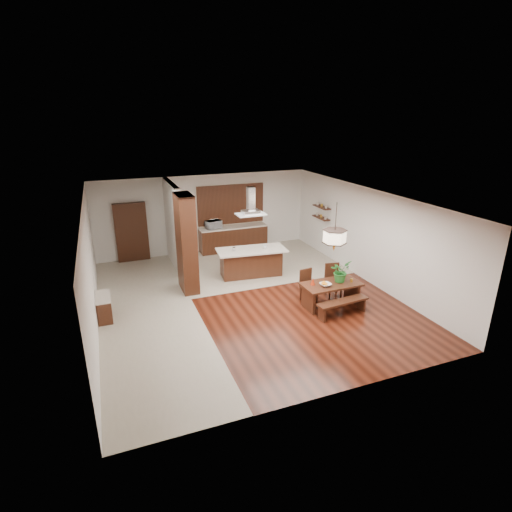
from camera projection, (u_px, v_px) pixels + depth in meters
name	position (u px, v px, depth m)	size (l,w,h in m)	color
room_shell	(246.00, 229.00, 10.77)	(9.00, 9.04, 2.92)	#321109
tile_hallway	(149.00, 314.00, 10.53)	(2.50, 9.00, 0.01)	#B1A693
tile_kitchen	(255.00, 263.00, 14.09)	(5.50, 4.00, 0.01)	#B1A693
soffit_band	(245.00, 199.00, 10.49)	(8.00, 9.00, 0.02)	#3A1B0E
partition_pier	(186.00, 244.00, 11.55)	(0.45, 1.00, 2.90)	black
partition_stub	(173.00, 226.00, 13.40)	(0.18, 2.40, 2.90)	silver
hallway_console	(104.00, 307.00, 10.24)	(0.37, 0.88, 0.63)	black
hallway_doorway	(132.00, 232.00, 14.05)	(1.10, 0.20, 2.10)	black
rear_counter	(233.00, 238.00, 15.33)	(2.60, 0.62, 0.95)	black
kitchen_window	(231.00, 204.00, 15.13)	(2.60, 0.08, 1.50)	#96582D
shelf_lower	(321.00, 218.00, 14.60)	(0.26, 0.90, 0.04)	black
shelf_upper	(322.00, 207.00, 14.46)	(0.26, 0.90, 0.04)	black
dining_table	(331.00, 289.00, 10.87)	(1.62, 0.83, 0.67)	black
dining_bench	(342.00, 308.00, 10.46)	(1.47, 0.32, 0.41)	black
dining_chair_left	(309.00, 286.00, 11.16)	(0.40, 0.40, 0.91)	black
dining_chair_right	(334.00, 281.00, 11.44)	(0.42, 0.42, 0.96)	black
pendant_lantern	(335.00, 227.00, 10.27)	(0.64, 0.64, 1.31)	beige
foliage_plant	(340.00, 271.00, 10.83)	(0.54, 0.47, 0.60)	#246C26
fruit_bowl	(325.00, 285.00, 10.63)	(0.30, 0.30, 0.07)	beige
napkin_cone	(313.00, 281.00, 10.68)	(0.13, 0.13, 0.20)	#A0240B
gold_ornament	(352.00, 280.00, 10.87)	(0.07, 0.07, 0.10)	gold
kitchen_island	(251.00, 262.00, 12.93)	(2.30, 1.19, 0.91)	black
range_hood	(251.00, 201.00, 12.25)	(0.90, 0.55, 0.87)	silver
island_cup	(265.00, 247.00, 12.79)	(0.13, 0.13, 0.10)	silver
microwave	(213.00, 225.00, 14.83)	(0.55, 0.38, 0.31)	silver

